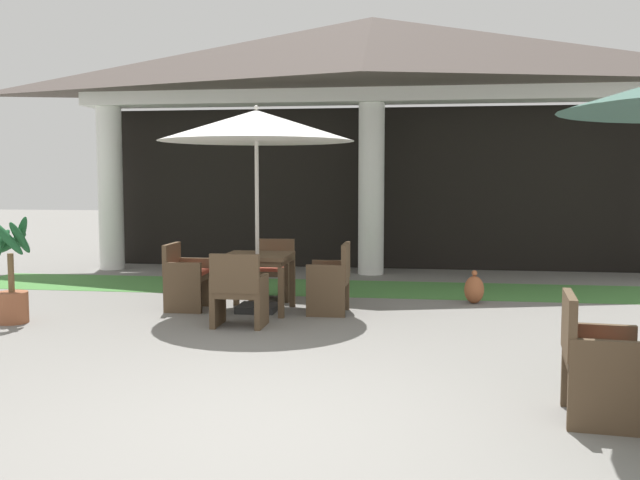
# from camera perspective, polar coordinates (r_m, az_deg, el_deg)

# --- Properties ---
(ground_plane) EXTENTS (60.00, 60.00, 0.00)m
(ground_plane) POSITION_cam_1_polar(r_m,az_deg,el_deg) (5.08, -2.74, -14.93)
(ground_plane) COLOR gray
(background_pavilion) EXTENTS (10.95, 3.06, 4.49)m
(background_pavilion) POSITION_cam_1_polar(r_m,az_deg,el_deg) (12.87, 4.21, 13.07)
(background_pavilion) COLOR white
(background_pavilion) RESTS_ON ground
(lawn_strip) EXTENTS (12.75, 1.68, 0.01)m
(lawn_strip) POSITION_cam_1_polar(r_m,az_deg,el_deg) (11.10, 3.44, -3.89)
(lawn_strip) COLOR #47843D
(lawn_strip) RESTS_ON ground
(patio_chair_near_foreground_west) EXTENTS (0.59, 0.66, 0.90)m
(patio_chair_near_foreground_west) POSITION_cam_1_polar(r_m,az_deg,el_deg) (5.50, 21.34, -9.07)
(patio_chair_near_foreground_west) COLOR brown
(patio_chair_near_foreground_west) RESTS_ON ground
(patio_table_mid_left) EXTENTS (0.84, 0.84, 0.74)m
(patio_table_mid_left) POSITION_cam_1_polar(r_m,az_deg,el_deg) (9.19, -5.03, -1.80)
(patio_table_mid_left) COLOR brown
(patio_table_mid_left) RESTS_ON ground
(patio_umbrella_mid_left) EXTENTS (2.49, 2.49, 2.63)m
(patio_umbrella_mid_left) POSITION_cam_1_polar(r_m,az_deg,el_deg) (9.14, -5.12, 8.95)
(patio_umbrella_mid_left) COLOR #2D2D2D
(patio_umbrella_mid_left) RESTS_ON ground
(patio_chair_mid_left_north) EXTENTS (0.56, 0.57, 0.84)m
(patio_chair_mid_left_north) POSITION_cam_1_polar(r_m,az_deg,el_deg) (10.15, -3.79, -2.54)
(patio_chair_mid_left_north) COLOR brown
(patio_chair_mid_left_north) RESTS_ON ground
(patio_chair_mid_left_south) EXTENTS (0.59, 0.49, 0.87)m
(patio_chair_mid_left_south) POSITION_cam_1_polar(r_m,az_deg,el_deg) (8.30, -6.52, -4.24)
(patio_chair_mid_left_south) COLOR brown
(patio_chair_mid_left_south) RESTS_ON ground
(patio_chair_mid_left_east) EXTENTS (0.50, 0.56, 0.90)m
(patio_chair_mid_left_east) POSITION_cam_1_polar(r_m,az_deg,el_deg) (9.05, 0.90, -3.32)
(patio_chair_mid_left_east) COLOR brown
(patio_chair_mid_left_east) RESTS_ON ground
(patio_chair_mid_left_west) EXTENTS (0.51, 0.57, 0.87)m
(patio_chair_mid_left_west) POSITION_cam_1_polar(r_m,az_deg,el_deg) (9.48, -10.65, -3.00)
(patio_chair_mid_left_west) COLOR brown
(patio_chair_mid_left_west) RESTS_ON ground
(potted_palm_left_edge) EXTENTS (0.57, 0.57, 1.29)m
(potted_palm_left_edge) POSITION_cam_1_polar(r_m,az_deg,el_deg) (9.21, -23.47, -3.17)
(potted_palm_left_edge) COLOR #995638
(potted_palm_left_edge) RESTS_ON ground
(terracotta_urn) EXTENTS (0.27, 0.27, 0.46)m
(terracotta_urn) POSITION_cam_1_polar(r_m,az_deg,el_deg) (10.01, 12.23, -3.88)
(terracotta_urn) COLOR #9E5633
(terracotta_urn) RESTS_ON ground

